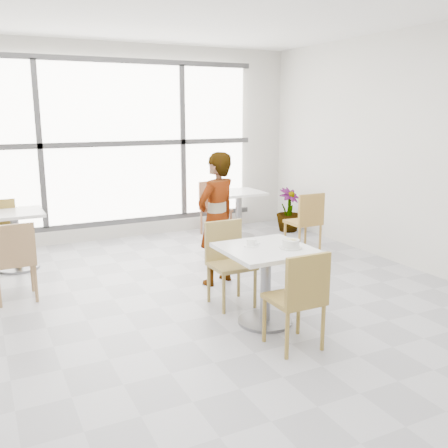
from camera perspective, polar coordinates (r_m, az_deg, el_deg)
name	(u,v)px	position (r m, az deg, el deg)	size (l,w,h in m)	color
floor	(211,316)	(5.06, -1.54, -10.42)	(7.00, 7.00, 0.00)	#9E9EA5
wall_back	(114,143)	(7.98, -12.40, 8.95)	(6.00, 6.00, 0.00)	silver
wall_right	(438,153)	(6.53, 23.22, 7.42)	(7.00, 7.00, 0.00)	silver
window	(115,144)	(7.92, -12.28, 8.93)	(4.60, 0.07, 2.52)	white
main_table	(266,271)	(4.74, 4.80, -5.34)	(0.80, 0.80, 0.75)	silver
chair_near	(300,294)	(4.26, 8.62, -7.92)	(0.42, 0.42, 0.87)	olive
chair_far	(228,257)	(5.24, 0.45, -3.77)	(0.42, 0.42, 0.87)	olive
oatmeal_bowl	(291,244)	(4.67, 7.62, -2.22)	(0.21, 0.21, 0.09)	silver
coffee_cup	(251,243)	(4.71, 3.10, -2.17)	(0.16, 0.13, 0.07)	white
person	(217,219)	(5.77, -0.83, 0.57)	(0.56, 0.37, 1.55)	black
bg_table_left	(15,232)	(6.89, -22.67, -0.85)	(0.70, 0.70, 0.75)	silver
bg_table_right	(239,208)	(7.94, 1.68, 1.85)	(0.70, 0.70, 0.75)	white
bg_chair_left_near	(14,257)	(5.69, -22.78, -3.45)	(0.42, 0.42, 0.87)	#947049
bg_chair_left_far	(0,229)	(7.07, -24.13, -0.55)	(0.42, 0.42, 0.87)	olive
bg_chair_right_near	(306,219)	(7.18, 9.38, 0.61)	(0.42, 0.42, 0.87)	olive
bg_chair_right_far	(214,205)	(8.15, -1.18, 2.23)	(0.42, 0.42, 0.87)	#996141
plant_right	(289,210)	(8.48, 7.38, 1.61)	(0.41, 0.41, 0.73)	#3E763B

